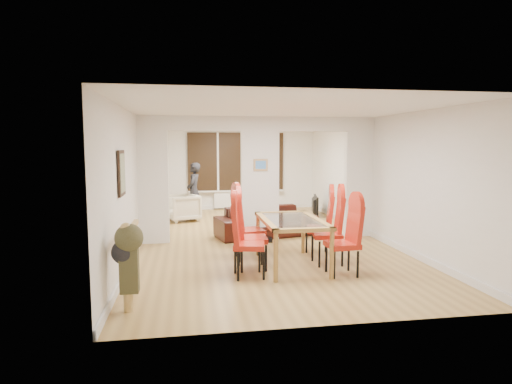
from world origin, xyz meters
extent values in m
cube|color=#A98244|center=(0.00, 0.00, 0.00)|extent=(5.00, 9.00, 0.01)
cube|color=white|center=(0.00, 0.00, 1.30)|extent=(5.00, 0.18, 2.60)
cube|color=black|center=(0.00, 4.44, 1.50)|extent=(3.00, 0.08, 1.80)
cube|color=white|center=(0.00, 4.40, 0.30)|extent=(1.40, 0.08, 0.50)
sphere|color=orange|center=(0.30, 3.30, 2.15)|extent=(0.36, 0.36, 0.36)
cube|color=gray|center=(-2.47, -2.40, 1.60)|extent=(0.04, 0.52, 0.67)
cube|color=#4C8CD8|center=(0.00, -0.10, 1.60)|extent=(0.30, 0.03, 0.25)
imported|color=black|center=(0.19, 0.30, 0.32)|extent=(2.33, 1.32, 0.64)
imported|color=beige|center=(-1.64, 2.51, 0.36)|extent=(0.96, 0.98, 0.71)
imported|color=black|center=(-1.35, 2.74, 0.77)|extent=(0.63, 0.49, 1.54)
imported|color=black|center=(2.00, 2.79, 0.29)|extent=(1.00, 0.34, 0.58)
cylinder|color=#143F19|center=(0.72, 2.62, 0.40)|extent=(0.07, 0.07, 0.29)
imported|color=#301F10|center=(0.67, 2.59, 0.28)|extent=(0.24, 0.24, 0.06)
camera|label=1|loc=(-1.51, -8.89, 2.00)|focal=30.00mm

